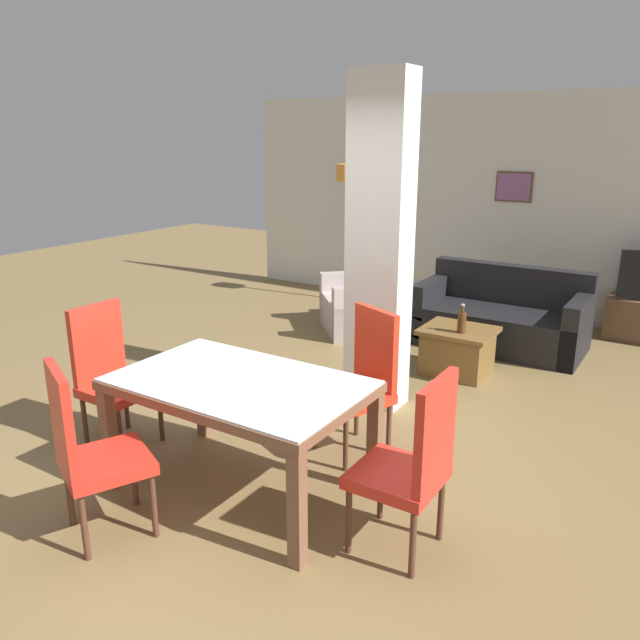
% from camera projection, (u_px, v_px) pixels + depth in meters
% --- Properties ---
extents(ground_plane, '(18.00, 18.00, 0.00)m').
position_uv_depth(ground_plane, '(243.00, 488.00, 4.08)').
color(ground_plane, brown).
extents(back_wall, '(7.20, 0.09, 2.70)m').
position_uv_depth(back_wall, '(497.00, 206.00, 7.75)').
color(back_wall, silver).
rests_on(back_wall, ground_plane).
extents(divider_pillar, '(0.48, 0.29, 2.70)m').
position_uv_depth(divider_pillar, '(380.00, 246.00, 5.02)').
color(divider_pillar, silver).
rests_on(divider_pillar, ground_plane).
extents(dining_table, '(1.56, 0.97, 0.76)m').
position_uv_depth(dining_table, '(240.00, 403.00, 3.90)').
color(dining_table, brown).
rests_on(dining_table, ground_plane).
extents(dining_chair_far_right, '(0.61, 0.61, 1.05)m').
position_uv_depth(dining_chair_far_right, '(362.00, 378.00, 4.43)').
color(dining_chair_far_right, red).
rests_on(dining_chair_far_right, ground_plane).
extents(dining_chair_near_left, '(0.61, 0.61, 1.05)m').
position_uv_depth(dining_chair_near_left, '(89.00, 448.00, 3.44)').
color(dining_chair_near_left, red).
rests_on(dining_chair_near_left, ground_plane).
extents(dining_chair_head_right, '(0.46, 0.46, 1.05)m').
position_uv_depth(dining_chair_head_right, '(413.00, 461.00, 3.31)').
color(dining_chair_head_right, red).
rests_on(dining_chair_head_right, ground_plane).
extents(dining_chair_head_left, '(0.46, 0.46, 1.05)m').
position_uv_depth(dining_chair_head_left, '(111.00, 371.00, 4.54)').
color(dining_chair_head_left, red).
rests_on(dining_chair_head_left, ground_plane).
extents(sofa, '(1.74, 0.89, 0.84)m').
position_uv_depth(sofa, '(501.00, 320.00, 6.74)').
color(sofa, black).
rests_on(sofa, ground_plane).
extents(armchair, '(1.24, 1.24, 0.80)m').
position_uv_depth(armchair, '(366.00, 307.00, 7.26)').
color(armchair, '#B9A9A5').
rests_on(armchair, ground_plane).
extents(coffee_table, '(0.67, 0.58, 0.45)m').
position_uv_depth(coffee_table, '(457.00, 350.00, 5.96)').
color(coffee_table, brown).
rests_on(coffee_table, ground_plane).
extents(bottle, '(0.08, 0.08, 0.27)m').
position_uv_depth(bottle, '(462.00, 322.00, 5.75)').
color(bottle, '#4C2D14').
rests_on(bottle, coffee_table).
extents(floor_lamp, '(0.30, 0.30, 1.84)m').
position_uv_depth(floor_lamp, '(348.00, 187.00, 8.20)').
color(floor_lamp, '#B7B7BC').
rests_on(floor_lamp, ground_plane).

